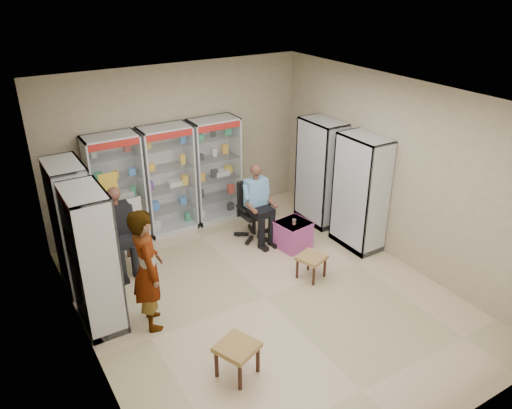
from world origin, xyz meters
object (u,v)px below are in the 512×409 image
cabinet_right_far (320,172)px  woven_stool_a (311,267)px  cabinet_left_far (74,226)px  office_chair (254,211)px  standing_man (148,270)px  wooden_chair (119,240)px  woven_stool_b (237,359)px  pink_trunk (293,235)px  cabinet_left_near (93,260)px  cabinet_back_left (116,191)px  seated_shopkeeper (255,204)px  cabinet_back_right (215,170)px  cabinet_right_near (360,193)px  cabinet_back_mid (168,180)px

cabinet_right_far → woven_stool_a: (-1.32, -1.53, -0.80)m
cabinet_left_far → office_chair: size_ratio=1.89×
standing_man → wooden_chair: bearing=6.6°
office_chair → wooden_chair: bearing=170.9°
office_chair → woven_stool_b: bearing=-125.8°
cabinet_right_far → cabinet_left_far: size_ratio=1.00×
cabinet_left_far → standing_man: 1.61m
office_chair → pink_trunk: office_chair is taller
cabinet_right_far → woven_stool_b: (-3.35, -2.75, -0.78)m
woven_stool_b → standing_man: 1.67m
cabinet_left_near → woven_stool_a: (3.14, -0.63, -0.80)m
cabinet_back_left → woven_stool_a: bearing=-50.3°
standing_man → seated_shopkeeper: bearing=-51.9°
woven_stool_a → woven_stool_b: size_ratio=0.88×
cabinet_back_right → cabinet_left_near: size_ratio=1.00×
cabinet_back_right → pink_trunk: cabinet_back_right is taller
cabinet_back_right → woven_stool_a: bearing=-83.3°
cabinet_right_near → standing_man: (-3.87, -0.20, -0.13)m
cabinet_right_near → woven_stool_b: 3.81m
cabinet_left_near → wooden_chair: (0.68, 1.30, -0.53)m
cabinet_left_near → seated_shopkeeper: 3.21m
cabinet_right_far → seated_shopkeeper: bearing=88.8°
cabinet_right_far → office_chair: 1.49m
cabinet_right_far → cabinet_back_right: bearing=55.3°
cabinet_right_far → cabinet_back_mid: bearing=66.3°
cabinet_right_near → wooden_chair: cabinet_right_near is taller
cabinet_right_near → woven_stool_b: (-3.35, -1.65, -0.78)m
cabinet_back_left → office_chair: size_ratio=1.89×
cabinet_right_near → cabinet_back_mid: bearing=49.2°
cabinet_back_left → cabinet_right_near: size_ratio=1.00×
cabinet_back_right → standing_man: bearing=-132.7°
cabinet_back_left → cabinet_right_far: same height
cabinet_back_left → cabinet_left_near: same height
cabinet_back_mid → cabinet_left_near: same height
wooden_chair → cabinet_back_right: bearing=18.8°
cabinet_back_right → cabinet_right_far: 1.98m
cabinet_left_near → standing_man: (0.59, -0.40, -0.13)m
cabinet_back_right → woven_stool_b: bearing=-113.9°
seated_shopkeeper → wooden_chair: bearing=169.8°
cabinet_back_mid → wooden_chair: cabinet_back_mid is taller
cabinet_back_mid → cabinet_right_far: same height
cabinet_back_left → cabinet_back_right: bearing=0.0°
cabinet_left_near → office_chair: size_ratio=1.89×
wooden_chair → woven_stool_b: bearing=-82.1°
cabinet_right_far → cabinet_left_far: 4.46m
cabinet_right_near → cabinet_left_near: (-4.46, 0.20, 0.00)m
cabinet_right_near → wooden_chair: size_ratio=2.13×
cabinet_right_near → cabinet_left_far: same height
cabinet_back_right → cabinet_right_far: size_ratio=1.00×
seated_shopkeeper → cabinet_back_left: bearing=151.2°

